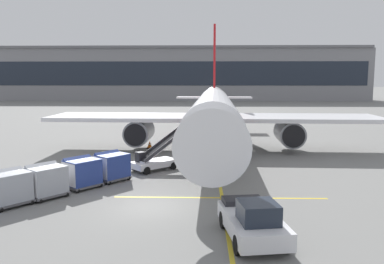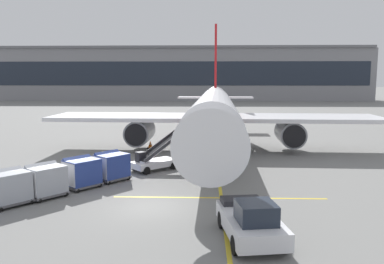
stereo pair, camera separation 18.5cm
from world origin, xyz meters
name	(u,v)px [view 2 (the right image)]	position (x,y,z in m)	size (l,w,h in m)	color
ground_plane	(150,206)	(0.00, 0.00, 0.00)	(600.00, 600.00, 0.00)	slate
parked_airplane	(214,113)	(3.72, 16.84, 3.51)	(30.62, 40.29, 13.49)	white
belt_loader	(157,157)	(-0.69, 8.42, 0.91)	(4.63, 4.43, 3.31)	silver
baggage_cart_lead	(111,166)	(-3.26, 5.19, 1.00)	(2.51, 2.62, 1.91)	#515156
baggage_cart_second	(82,172)	(-4.68, 3.39, 1.00)	(2.51, 2.62, 1.91)	#515156
baggage_cart_third	(46,180)	(-6.10, 1.43, 1.00)	(2.51, 2.62, 1.91)	#515156
baggage_cart_fourth	(9,187)	(-7.48, -0.05, 1.00)	(2.51, 2.62, 1.91)	#515156
pushback_tug	(251,221)	(4.78, -4.20, 0.83)	(2.75, 4.67, 1.83)	silver
ground_crew_by_loader	(118,166)	(-2.78, 4.97, 1.00)	(0.49, 0.41, 1.74)	#514C42
ground_crew_by_carts	(103,162)	(-4.10, 6.28, 1.00)	(0.39, 0.52, 1.74)	#514C42
safety_cone_engine_keepout	(150,145)	(-2.40, 17.43, 0.34)	(0.61, 0.61, 0.69)	black
apron_guidance_line_lead_in	(215,151)	(3.80, 16.12, 0.00)	(0.20, 110.00, 0.01)	yellow
apron_guidance_line_stop_bar	(220,198)	(3.70, 1.60, 0.00)	(12.00, 0.20, 0.01)	yellow
terminal_building	(168,74)	(-8.91, 106.69, 8.04)	(122.46, 20.62, 16.18)	gray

